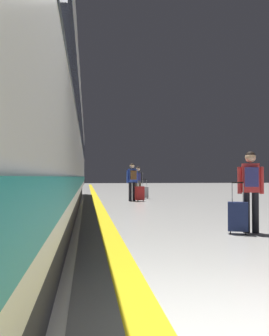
{
  "coord_description": "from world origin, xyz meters",
  "views": [
    {
      "loc": [
        -1.1,
        -1.62,
        1.12
      ],
      "look_at": [
        -0.16,
        5.43,
        1.29
      ],
      "focal_mm": 38.6,
      "sensor_mm": 36.0,
      "label": 1
    }
  ],
  "objects_px": {
    "high_speed_train": "(22,122)",
    "suitcase_mid": "(145,192)",
    "passenger_far": "(132,179)",
    "passenger_mid": "(138,180)",
    "suitcase_far": "(140,193)",
    "passenger_near": "(251,184)",
    "suitcase_near": "(238,216)"
  },
  "relations": [
    {
      "from": "suitcase_mid",
      "to": "suitcase_far",
      "type": "xyz_separation_m",
      "value": [
        -0.54,
        -1.93,
        0.04
      ]
    },
    {
      "from": "suitcase_mid",
      "to": "passenger_far",
      "type": "height_order",
      "value": "passenger_far"
    },
    {
      "from": "passenger_far",
      "to": "suitcase_far",
      "type": "distance_m",
      "value": 0.77
    },
    {
      "from": "passenger_near",
      "to": "suitcase_near",
      "type": "relative_size",
      "value": 1.6
    },
    {
      "from": "high_speed_train",
      "to": "passenger_near",
      "type": "height_order",
      "value": "high_speed_train"
    },
    {
      "from": "high_speed_train",
      "to": "passenger_far",
      "type": "distance_m",
      "value": 8.05
    },
    {
      "from": "passenger_near",
      "to": "passenger_far",
      "type": "height_order",
      "value": "passenger_far"
    },
    {
      "from": "passenger_far",
      "to": "suitcase_far",
      "type": "height_order",
      "value": "passenger_far"
    },
    {
      "from": "suitcase_near",
      "to": "passenger_far",
      "type": "distance_m",
      "value": 9.7
    },
    {
      "from": "high_speed_train",
      "to": "suitcase_far",
      "type": "bearing_deg",
      "value": 59.52
    },
    {
      "from": "suitcase_near",
      "to": "suitcase_far",
      "type": "height_order",
      "value": "suitcase_near"
    },
    {
      "from": "passenger_near",
      "to": "suitcase_mid",
      "type": "bearing_deg",
      "value": 91.69
    },
    {
      "from": "suitcase_near",
      "to": "passenger_far",
      "type": "height_order",
      "value": "passenger_far"
    },
    {
      "from": "passenger_mid",
      "to": "passenger_far",
      "type": "relative_size",
      "value": 0.94
    },
    {
      "from": "suitcase_near",
      "to": "passenger_mid",
      "type": "bearing_deg",
      "value": 91.71
    },
    {
      "from": "passenger_near",
      "to": "suitcase_near",
      "type": "bearing_deg",
      "value": -164.68
    },
    {
      "from": "high_speed_train",
      "to": "suitcase_mid",
      "type": "relative_size",
      "value": 30.03
    },
    {
      "from": "passenger_mid",
      "to": "suitcase_far",
      "type": "height_order",
      "value": "passenger_mid"
    },
    {
      "from": "suitcase_near",
      "to": "passenger_mid",
      "type": "relative_size",
      "value": 0.62
    },
    {
      "from": "high_speed_train",
      "to": "suitcase_far",
      "type": "height_order",
      "value": "high_speed_train"
    },
    {
      "from": "passenger_mid",
      "to": "suitcase_far",
      "type": "bearing_deg",
      "value": -96.0
    },
    {
      "from": "suitcase_mid",
      "to": "passenger_far",
      "type": "distance_m",
      "value": 2.04
    },
    {
      "from": "passenger_far",
      "to": "suitcase_mid",
      "type": "bearing_deg",
      "value": 63.65
    },
    {
      "from": "passenger_mid",
      "to": "suitcase_far",
      "type": "relative_size",
      "value": 2.41
    },
    {
      "from": "high_speed_train",
      "to": "passenger_near",
      "type": "xyz_separation_m",
      "value": [
        4.86,
        -2.54,
        -1.54
      ]
    },
    {
      "from": "suitcase_far",
      "to": "suitcase_near",
      "type": "bearing_deg",
      "value": -86.63
    },
    {
      "from": "suitcase_mid",
      "to": "passenger_far",
      "type": "xyz_separation_m",
      "value": [
        -0.85,
        -1.71,
        0.7
      ]
    },
    {
      "from": "passenger_near",
      "to": "suitcase_far",
      "type": "distance_m",
      "value": 9.39
    },
    {
      "from": "passenger_mid",
      "to": "passenger_near",
      "type": "bearing_deg",
      "value": -86.7
    },
    {
      "from": "high_speed_train",
      "to": "passenger_far",
      "type": "xyz_separation_m",
      "value": [
        3.68,
        7.0,
        -1.47
      ]
    },
    {
      "from": "passenger_mid",
      "to": "suitcase_mid",
      "type": "bearing_deg",
      "value": -16.18
    },
    {
      "from": "passenger_mid",
      "to": "suitcase_mid",
      "type": "distance_m",
      "value": 0.72
    }
  ]
}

